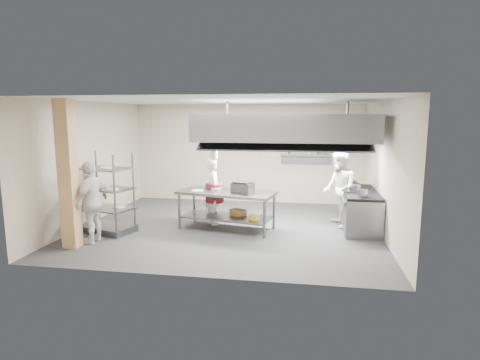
% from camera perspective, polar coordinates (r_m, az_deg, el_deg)
% --- Properties ---
extents(floor, '(7.00, 7.00, 0.00)m').
position_cam_1_polar(floor, '(9.71, -1.61, -6.78)').
color(floor, '#2A2A2C').
rests_on(floor, ground).
extents(ceiling, '(7.00, 7.00, 0.00)m').
position_cam_1_polar(ceiling, '(9.33, -1.69, 11.21)').
color(ceiling, silver).
rests_on(ceiling, wall_back).
extents(wall_back, '(7.00, 0.00, 7.00)m').
position_cam_1_polar(wall_back, '(12.35, 0.98, 3.79)').
color(wall_back, tan).
rests_on(wall_back, ground).
extents(wall_left, '(0.00, 6.00, 6.00)m').
position_cam_1_polar(wall_left, '(10.63, -20.53, 2.29)').
color(wall_left, tan).
rests_on(wall_left, ground).
extents(wall_right, '(0.00, 6.00, 6.00)m').
position_cam_1_polar(wall_right, '(9.40, 19.81, 1.48)').
color(wall_right, tan).
rests_on(wall_right, ground).
extents(column, '(0.30, 0.30, 3.00)m').
position_cam_1_polar(column, '(8.71, -23.25, 0.69)').
color(column, '#DFA872').
rests_on(column, floor).
extents(exhaust_hood, '(4.00, 2.50, 0.60)m').
position_cam_1_polar(exhaust_hood, '(9.58, 6.51, 7.52)').
color(exhaust_hood, gray).
rests_on(exhaust_hood, ceiling).
extents(hood_strip_a, '(1.60, 0.12, 0.04)m').
position_cam_1_polar(hood_strip_a, '(9.68, 1.12, 5.70)').
color(hood_strip_a, white).
rests_on(hood_strip_a, exhaust_hood).
extents(hood_strip_b, '(1.60, 0.12, 0.04)m').
position_cam_1_polar(hood_strip_b, '(9.59, 11.88, 5.47)').
color(hood_strip_b, white).
rests_on(hood_strip_b, exhaust_hood).
extents(wall_shelf, '(1.50, 0.28, 0.04)m').
position_cam_1_polar(wall_shelf, '(12.06, 9.38, 3.53)').
color(wall_shelf, gray).
rests_on(wall_shelf, wall_back).
extents(island, '(2.39, 1.36, 0.91)m').
position_cam_1_polar(island, '(9.48, -1.92, -4.33)').
color(island, slate).
rests_on(island, floor).
extents(island_worktop, '(2.39, 1.36, 0.06)m').
position_cam_1_polar(island_worktop, '(9.39, -1.94, -1.81)').
color(island_worktop, gray).
rests_on(island_worktop, island).
extents(island_undershelf, '(2.20, 1.23, 0.04)m').
position_cam_1_polar(island_undershelf, '(9.52, -1.92, -5.24)').
color(island_undershelf, slate).
rests_on(island_undershelf, island).
extents(pass_rack, '(1.38, 1.04, 1.84)m').
position_cam_1_polar(pass_rack, '(9.68, -18.57, -1.73)').
color(pass_rack, gray).
rests_on(pass_rack, floor).
extents(cooking_range, '(0.80, 2.00, 0.84)m').
position_cam_1_polar(cooking_range, '(10.01, 16.58, -4.19)').
color(cooking_range, slate).
rests_on(cooking_range, floor).
extents(range_top, '(0.78, 1.96, 0.06)m').
position_cam_1_polar(range_top, '(9.92, 16.71, -1.66)').
color(range_top, black).
rests_on(range_top, cooking_range).
extents(chef_head, '(0.58, 0.70, 1.64)m').
position_cam_1_polar(chef_head, '(9.89, -3.81, -1.60)').
color(chef_head, white).
rests_on(chef_head, floor).
extents(chef_line, '(0.85, 1.01, 1.84)m').
position_cam_1_polar(chef_line, '(9.90, 13.93, -1.25)').
color(chef_line, silver).
rests_on(chef_line, floor).
extents(chef_plating, '(0.50, 1.05, 1.74)m').
position_cam_1_polar(chef_plating, '(9.00, -20.33, -2.96)').
color(chef_plating, silver).
rests_on(chef_plating, floor).
extents(griddle, '(0.55, 0.48, 0.23)m').
position_cam_1_polar(griddle, '(9.23, 0.39, -1.09)').
color(griddle, slate).
rests_on(griddle, island_worktop).
extents(wicker_basket, '(0.41, 0.36, 0.15)m').
position_cam_1_polar(wicker_basket, '(9.52, -0.29, -4.64)').
color(wicker_basket, olive).
rests_on(wicker_basket, island_undershelf).
extents(stockpot, '(0.25, 0.25, 0.17)m').
position_cam_1_polar(stockpot, '(9.71, 16.03, -1.16)').
color(stockpot, gray).
rests_on(stockpot, range_top).
extents(plate_stack, '(0.28, 0.28, 0.05)m').
position_cam_1_polar(plate_stack, '(9.75, -18.47, -3.63)').
color(plate_stack, white).
rests_on(plate_stack, pass_rack).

